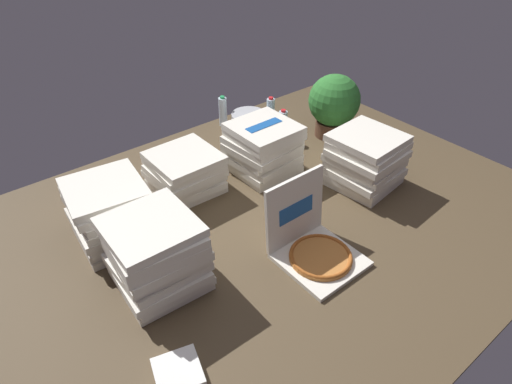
# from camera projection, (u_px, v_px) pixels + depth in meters

# --- Properties ---
(ground_plane) EXTENTS (3.20, 2.40, 0.02)m
(ground_plane) POSITION_uv_depth(u_px,v_px,m) (267.00, 221.00, 2.49)
(ground_plane) COLOR #4C3D28
(open_pizza_box) EXTENTS (0.38, 0.42, 0.40)m
(open_pizza_box) POSITION_uv_depth(u_px,v_px,m) (313.00, 244.00, 2.21)
(open_pizza_box) COLOR silver
(open_pizza_box) RESTS_ON ground_plane
(pizza_stack_right_far) EXTENTS (0.42, 0.42, 0.34)m
(pizza_stack_right_far) POSITION_uv_depth(u_px,v_px,m) (263.00, 149.00, 2.79)
(pizza_stack_right_far) COLOR silver
(pizza_stack_right_far) RESTS_ON ground_plane
(pizza_stack_left_mid) EXTENTS (0.43, 0.44, 0.34)m
(pizza_stack_left_mid) POSITION_uv_depth(u_px,v_px,m) (112.00, 213.00, 2.27)
(pizza_stack_left_mid) COLOR silver
(pizza_stack_left_mid) RESTS_ON ground_plane
(pizza_stack_center_near) EXTENTS (0.40, 0.41, 0.25)m
(pizza_stack_center_near) POSITION_uv_depth(u_px,v_px,m) (185.00, 172.00, 2.65)
(pizza_stack_center_near) COLOR silver
(pizza_stack_center_near) RESTS_ON ground_plane
(pizza_stack_center_far) EXTENTS (0.43, 0.43, 0.34)m
(pizza_stack_center_far) POSITION_uv_depth(u_px,v_px,m) (365.00, 161.00, 2.67)
(pizza_stack_center_far) COLOR silver
(pizza_stack_center_far) RESTS_ON ground_plane
(pizza_stack_right_near) EXTENTS (0.41, 0.42, 0.38)m
(pizza_stack_right_near) POSITION_uv_depth(u_px,v_px,m) (156.00, 255.00, 1.99)
(pizza_stack_right_near) COLOR silver
(pizza_stack_right_near) RESTS_ON ground_plane
(ice_bucket) EXTENTS (0.26, 0.26, 0.14)m
(ice_bucket) POSITION_uv_depth(u_px,v_px,m) (249.00, 122.00, 3.30)
(ice_bucket) COLOR #B7BABF
(ice_bucket) RESTS_ON ground_plane
(water_bottle_0) EXTENTS (0.06, 0.06, 0.24)m
(water_bottle_0) POSITION_uv_depth(u_px,v_px,m) (257.00, 131.00, 3.08)
(water_bottle_0) COLOR silver
(water_bottle_0) RESTS_ON ground_plane
(water_bottle_1) EXTENTS (0.06, 0.06, 0.24)m
(water_bottle_1) POSITION_uv_depth(u_px,v_px,m) (223.00, 112.00, 3.34)
(water_bottle_1) COLOR silver
(water_bottle_1) RESTS_ON ground_plane
(water_bottle_2) EXTENTS (0.06, 0.06, 0.24)m
(water_bottle_2) POSITION_uv_depth(u_px,v_px,m) (283.00, 126.00, 3.15)
(water_bottle_2) COLOR silver
(water_bottle_2) RESTS_ON ground_plane
(water_bottle_3) EXTENTS (0.06, 0.06, 0.24)m
(water_bottle_3) POSITION_uv_depth(u_px,v_px,m) (271.00, 113.00, 3.32)
(water_bottle_3) COLOR silver
(water_bottle_3) RESTS_ON ground_plane
(water_bottle_4) EXTENTS (0.06, 0.06, 0.24)m
(water_bottle_4) POSITION_uv_depth(u_px,v_px,m) (265.00, 126.00, 3.15)
(water_bottle_4) COLOR white
(water_bottle_4) RESTS_ON ground_plane
(potted_plant) EXTENTS (0.37, 0.37, 0.46)m
(potted_plant) POSITION_uv_depth(u_px,v_px,m) (334.00, 104.00, 3.13)
(potted_plant) COLOR #513323
(potted_plant) RESTS_ON ground_plane
(napkin_pile) EXTENTS (0.22, 0.22, 0.04)m
(napkin_pile) POSITION_uv_depth(u_px,v_px,m) (178.00, 373.00, 1.71)
(napkin_pile) COLOR white
(napkin_pile) RESTS_ON ground_plane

